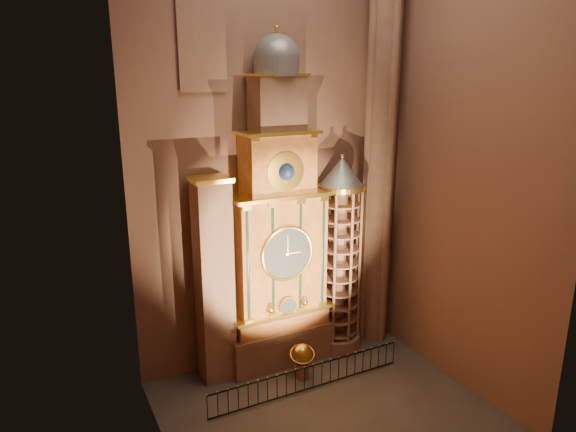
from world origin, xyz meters
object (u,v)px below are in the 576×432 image
iron_railing (309,378)px  portrait_tower (214,281)px  stair_turret (339,258)px  celestial_globe (302,358)px  astronomical_clock (278,240)px

iron_railing → portrait_tower: bearing=137.3°
portrait_tower → stair_turret: size_ratio=0.94×
portrait_tower → celestial_globe: bearing=-28.5°
portrait_tower → stair_turret: stair_turret is taller
stair_turret → iron_railing: stair_turret is taller
stair_turret → portrait_tower: bearing=177.7°
astronomical_clock → celestial_globe: bearing=-80.8°
portrait_tower → astronomical_clock: bearing=-0.3°
portrait_tower → iron_railing: (3.45, -3.18, -4.47)m
astronomical_clock → portrait_tower: (-3.40, 0.02, -1.53)m
astronomical_clock → celestial_globe: size_ratio=9.29×
astronomical_clock → stair_turret: astronomical_clock is taller
stair_turret → celestial_globe: 5.54m
astronomical_clock → celestial_globe: 5.96m
stair_turret → celestial_globe: size_ratio=6.01×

